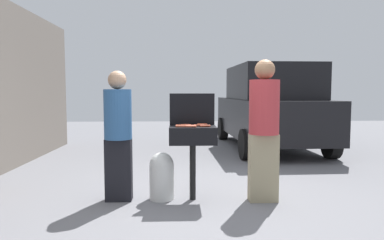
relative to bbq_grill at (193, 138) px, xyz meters
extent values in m
plane|color=slate|center=(0.11, 0.01, -0.81)|extent=(24.00, 24.00, 0.00)
cylinder|color=black|center=(0.00, 0.00, -0.44)|extent=(0.08, 0.08, 0.74)
cube|color=black|center=(0.00, 0.00, 0.04)|extent=(0.60, 0.44, 0.22)
cube|color=black|center=(0.00, 0.22, 0.36)|extent=(0.60, 0.05, 0.42)
cylinder|color=#C6593D|center=(-0.02, -0.14, 0.16)|extent=(0.13, 0.04, 0.03)
cylinder|color=#B74C33|center=(-0.15, -0.01, 0.16)|extent=(0.13, 0.03, 0.03)
cylinder|color=#AD4228|center=(0.16, -0.08, 0.16)|extent=(0.13, 0.04, 0.03)
cylinder|color=#B74C33|center=(0.08, 0.00, 0.16)|extent=(0.13, 0.04, 0.03)
cylinder|color=#B74C33|center=(-0.02, -0.07, 0.16)|extent=(0.13, 0.03, 0.03)
cylinder|color=#C6593D|center=(-0.03, -0.10, 0.16)|extent=(0.13, 0.03, 0.03)
cylinder|color=#C6593D|center=(-0.09, 0.04, 0.16)|extent=(0.13, 0.03, 0.03)
cylinder|color=#AD4228|center=(0.13, 0.11, 0.16)|extent=(0.13, 0.04, 0.03)
cylinder|color=#C6593D|center=(-0.15, -0.12, 0.16)|extent=(0.13, 0.03, 0.03)
cylinder|color=silver|center=(-0.40, 0.03, -0.58)|extent=(0.32, 0.32, 0.46)
sphere|color=silver|center=(-0.40, 0.03, -0.35)|extent=(0.31, 0.31, 0.31)
cube|color=black|center=(-0.95, 0.00, -0.41)|extent=(0.33, 0.18, 0.80)
cylinder|color=#2D598C|center=(-0.95, 0.00, 0.30)|extent=(0.35, 0.35, 0.63)
sphere|color=tan|center=(-0.95, 0.00, 0.74)|extent=(0.23, 0.23, 0.23)
cube|color=gray|center=(0.90, -0.09, -0.38)|extent=(0.36, 0.20, 0.87)
cylinder|color=#B23338|center=(0.90, -0.09, 0.40)|extent=(0.38, 0.38, 0.69)
sphere|color=#936B4C|center=(0.90, -0.09, 0.87)|extent=(0.25, 0.25, 0.25)
cube|color=black|center=(2.06, 4.21, -0.04)|extent=(2.04, 4.46, 0.90)
cube|color=black|center=(2.06, 4.01, 0.81)|extent=(1.84, 2.66, 0.80)
cylinder|color=black|center=(3.01, 2.70, -0.49)|extent=(0.24, 0.65, 0.64)
cylinder|color=black|center=(1.20, 2.64, -0.49)|extent=(0.24, 0.65, 0.64)
cylinder|color=black|center=(2.91, 5.77, -0.49)|extent=(0.24, 0.65, 0.64)
cylinder|color=black|center=(1.10, 5.72, -0.49)|extent=(0.24, 0.65, 0.64)
camera|label=1|loc=(-0.18, -4.53, 0.60)|focal=33.24mm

